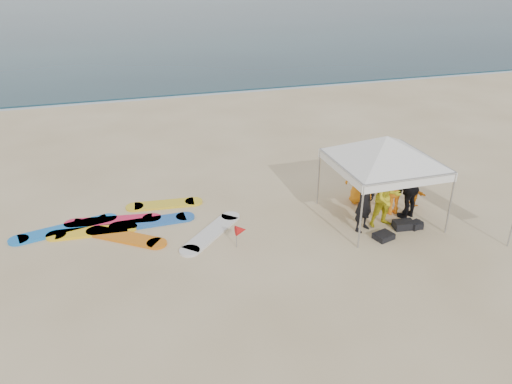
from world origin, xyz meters
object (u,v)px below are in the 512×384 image
object	(u,v)px
person_seated	(415,192)
canopy_tent	(387,137)
person_black_a	(365,200)
surfboard_spread	(131,225)
person_orange_a	(394,186)
person_orange_b	(362,173)
person_black_b	(411,187)
marker_pennant	(241,230)
person_yellow	(387,198)

from	to	relation	value
person_seated	canopy_tent	bearing A→B (deg)	104.80
person_black_a	surfboard_spread	distance (m)	6.60
person_black_a	person_seated	world-z (taller)	person_black_a
person_orange_a	person_black_a	bearing A→B (deg)	22.00
person_orange_a	person_orange_b	distance (m)	1.11
person_black_b	person_orange_b	world-z (taller)	same
person_orange_a	person_orange_b	bearing A→B (deg)	-64.89
surfboard_spread	marker_pennant	bearing A→B (deg)	-35.86
person_yellow	person_seated	world-z (taller)	person_yellow
person_black_b	surfboard_spread	world-z (taller)	person_black_b
marker_pennant	person_yellow	bearing A→B (deg)	-1.21
person_orange_a	surfboard_spread	bearing A→B (deg)	-15.67
person_orange_a	person_orange_b	world-z (taller)	person_orange_b
person_black_a	person_orange_a	size ratio (longest dim) A/B	1.06
person_yellow	person_orange_a	xyz separation A→B (m)	(0.60, 0.63, -0.01)
person_black_b	canopy_tent	world-z (taller)	canopy_tent
person_yellow	person_orange_a	distance (m)	0.87
canopy_tent	surfboard_spread	distance (m)	7.57
person_black_b	marker_pennant	size ratio (longest dim) A/B	3.04
person_yellow	person_black_b	world-z (taller)	person_black_b
person_black_a	person_black_b	distance (m)	1.64
person_orange_b	person_black_b	bearing A→B (deg)	122.95
person_black_a	canopy_tent	size ratio (longest dim) A/B	0.48
person_seated	surfboard_spread	bearing A→B (deg)	81.01
person_black_a	marker_pennant	bearing A→B (deg)	151.38
person_yellow	person_orange_a	size ratio (longest dim) A/B	1.01
marker_pennant	person_orange_b	bearing A→B (deg)	19.32
surfboard_spread	canopy_tent	bearing A→B (deg)	-12.62
person_yellow	marker_pennant	bearing A→B (deg)	177.33
marker_pennant	canopy_tent	bearing A→B (deg)	5.26
person_yellow	person_seated	size ratio (longest dim) A/B	2.07
person_orange_b	person_seated	xyz separation A→B (m)	(1.50, -0.67, -0.55)
marker_pennant	surfboard_spread	xyz separation A→B (m)	(-2.71, 1.96, -0.46)
person_black_a	person_yellow	size ratio (longest dim) A/B	1.05
surfboard_spread	person_orange_b	bearing A→B (deg)	-3.84
marker_pennant	person_seated	bearing A→B (deg)	8.12
person_black_a	person_orange_a	xyz separation A→B (m)	(1.31, 0.66, -0.05)
person_seated	marker_pennant	distance (m)	5.81
person_black_b	person_orange_b	size ratio (longest dim) A/B	1.00
surfboard_spread	person_orange_a	bearing A→B (deg)	-10.71
person_orange_b	marker_pennant	distance (m)	4.53
person_seated	surfboard_spread	size ratio (longest dim) A/B	0.14
person_seated	surfboard_spread	distance (m)	8.54
person_orange_a	marker_pennant	distance (m)	4.85
canopy_tent	person_yellow	bearing A→B (deg)	-99.12
person_yellow	person_orange_a	bearing A→B (deg)	44.55
person_orange_b	surfboard_spread	xyz separation A→B (m)	(-6.96, 0.47, -0.93)
person_black_b	marker_pennant	world-z (taller)	person_black_b
person_orange_b	person_black_a	bearing A→B (deg)	64.91
person_orange_b	canopy_tent	world-z (taller)	canopy_tent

